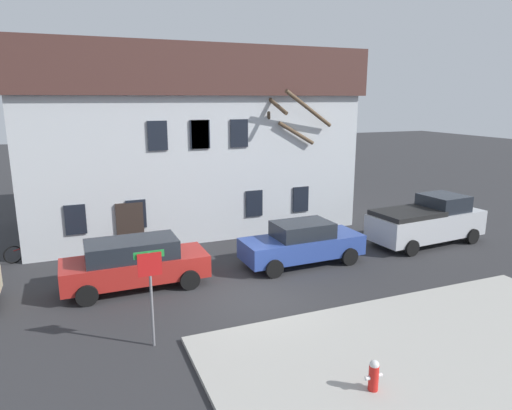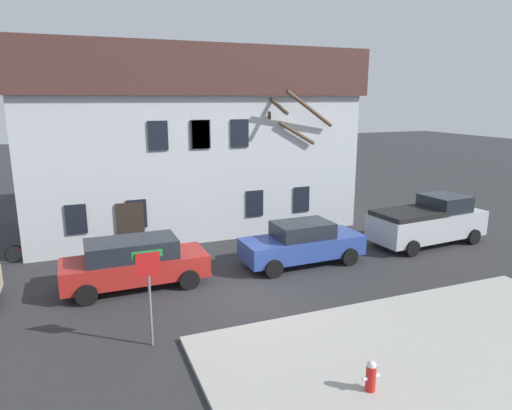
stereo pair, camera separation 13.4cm
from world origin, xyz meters
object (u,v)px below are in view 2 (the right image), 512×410
car_blue_sedan (302,243)px  fire_hydrant (371,375)px  tree_bare_end (297,155)px  pickup_truck_silver (428,221)px  street_sign_pole (149,280)px  tree_bare_far (288,153)px  building_main (187,138)px  car_red_wagon (134,262)px  bicycle_leaning (28,251)px  tree_bare_mid (244,152)px

car_blue_sedan → fire_hydrant: size_ratio=6.79×
fire_hydrant → tree_bare_end: bearing=70.2°
car_blue_sedan → pickup_truck_silver: pickup_truck_silver is taller
street_sign_pole → pickup_truck_silver: bearing=18.4°
tree_bare_far → street_sign_pole: 11.83m
building_main → car_red_wagon: (-3.74, -7.78, -3.45)m
tree_bare_end → bicycle_leaning: 12.72m
car_red_wagon → bicycle_leaning: size_ratio=2.92×
car_blue_sedan → fire_hydrant: car_blue_sedan is taller
car_blue_sedan → car_red_wagon: bearing=179.4°
building_main → street_sign_pole: bearing=-107.9°
tree_bare_far → car_red_wagon: (-7.85, -4.51, -2.86)m
building_main → fire_hydrant: building_main is taller
pickup_truck_silver → bicycle_leaning: size_ratio=3.30×
tree_bare_mid → bicycle_leaning: bearing=-174.0°
tree_bare_end → fire_hydrant: size_ratio=9.16×
tree_bare_far → street_sign_pole: size_ratio=2.77×
car_red_wagon → tree_bare_mid: bearing=42.0°
car_blue_sedan → bicycle_leaning: bearing=156.0°
tree_bare_mid → car_red_wagon: tree_bare_mid is taller
tree_bare_mid → car_blue_sedan: (0.37, -5.42, -2.96)m
tree_bare_mid → pickup_truck_silver: 8.90m
tree_bare_end → bicycle_leaning: size_ratio=3.92×
tree_bare_mid → tree_bare_far: 2.09m
building_main → car_blue_sedan: (2.57, -7.85, -3.49)m
tree_bare_far → fire_hydrant: tree_bare_far is taller
tree_bare_mid → building_main: bearing=132.1°
street_sign_pole → bicycle_leaning: size_ratio=1.57×
bicycle_leaning → tree_bare_end: bearing=3.9°
tree_bare_end → car_blue_sedan: 6.37m
fire_hydrant → tree_bare_far: bearing=72.6°
tree_bare_mid → fire_hydrant: size_ratio=10.35×
tree_bare_mid → pickup_truck_silver: (6.70, -5.16, -2.78)m
tree_bare_mid → tree_bare_end: 2.74m
tree_bare_end → fire_hydrant: bearing=-109.8°
pickup_truck_silver → street_sign_pole: street_sign_pole is taller
car_red_wagon → car_blue_sedan: car_red_wagon is taller
tree_bare_far → pickup_truck_silver: tree_bare_far is taller
tree_bare_far → street_sign_pole: (-7.94, -8.56, -1.92)m
tree_bare_end → bicycle_leaning: tree_bare_end is taller
tree_bare_end → tree_bare_far: bearing=-140.7°
car_blue_sedan → street_sign_pole: (-6.40, -3.98, 0.98)m
tree_bare_mid → tree_bare_end: bearing=-3.6°
tree_bare_mid → street_sign_pole: bearing=-122.7°
tree_bare_mid → pickup_truck_silver: bearing=-37.6°
building_main → fire_hydrant: (0.23, -15.65, -3.85)m
tree_bare_far → tree_bare_end: bearing=39.3°
building_main → bicycle_leaning: size_ratio=9.44×
fire_hydrant → bicycle_leaning: size_ratio=0.43×
car_red_wagon → car_blue_sedan: size_ratio=1.00×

